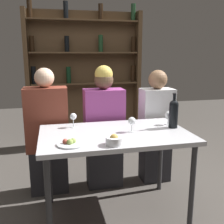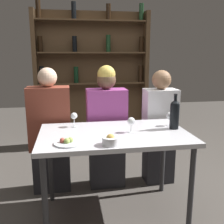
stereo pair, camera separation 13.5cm
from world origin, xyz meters
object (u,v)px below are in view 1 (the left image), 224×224
at_px(seated_person_center, 104,130).
at_px(wine_bottle, 174,112).
at_px(wine_glass_1, 132,121).
at_px(food_plate_0, 71,143).
at_px(wine_glass_0, 168,115).
at_px(seated_person_left, 48,136).
at_px(seated_person_right, 156,129).
at_px(snack_bowl, 114,140).
at_px(wine_glass_2, 73,117).

bearing_deg(seated_person_center, wine_bottle, -44.54).
distance_m(wine_glass_1, seated_person_center, 0.61).
xyz_separation_m(wine_bottle, seated_person_center, (-0.52, 0.51, -0.28)).
bearing_deg(food_plate_0, wine_glass_1, 21.85).
height_order(wine_bottle, food_plate_0, wine_bottle).
distance_m(wine_glass_0, food_plate_0, 0.98).
relative_size(wine_bottle, seated_person_left, 0.24).
bearing_deg(seated_person_left, seated_person_center, -0.00).
distance_m(wine_glass_0, seated_person_right, 0.49).
bearing_deg(seated_person_right, snack_bowl, -128.66).
height_order(wine_glass_1, snack_bowl, wine_glass_1).
xyz_separation_m(seated_person_left, seated_person_center, (0.57, -0.00, 0.02)).
bearing_deg(seated_person_center, wine_glass_2, -137.72).
height_order(wine_bottle, wine_glass_0, wine_bottle).
height_order(seated_person_center, seated_person_right, seated_person_center).
bearing_deg(food_plate_0, seated_person_right, 38.11).
bearing_deg(wine_bottle, wine_glass_2, 166.53).
relative_size(wine_bottle, seated_person_center, 0.24).
xyz_separation_m(wine_bottle, wine_glass_0, (0.00, 0.10, -0.05)).
bearing_deg(wine_glass_2, wine_bottle, -13.47).
height_order(wine_glass_1, seated_person_center, seated_person_center).
distance_m(wine_glass_2, seated_person_left, 0.46).
relative_size(wine_glass_2, food_plate_0, 0.62).
height_order(wine_bottle, wine_glass_2, wine_bottle).
height_order(food_plate_0, seated_person_left, seated_person_left).
distance_m(wine_glass_0, wine_glass_2, 0.86).
xyz_separation_m(seated_person_left, seated_person_right, (1.15, 0.00, -0.01)).
distance_m(food_plate_0, snack_bowl, 0.31).
bearing_deg(wine_glass_0, wine_glass_1, -160.30).
xyz_separation_m(wine_glass_2, food_plate_0, (-0.06, -0.45, -0.08)).
xyz_separation_m(wine_glass_2, seated_person_left, (-0.24, 0.31, -0.25)).
bearing_deg(wine_glass_1, wine_glass_0, 19.70).
xyz_separation_m(wine_glass_0, wine_glass_2, (-0.86, 0.11, 0.00)).
xyz_separation_m(snack_bowl, seated_person_center, (0.09, 0.83, -0.17)).
bearing_deg(seated_person_left, seated_person_right, 0.00).
bearing_deg(wine_glass_2, snack_bowl, -64.99).
relative_size(wine_glass_1, seated_person_left, 0.10).
bearing_deg(wine_glass_2, food_plate_0, -97.20).
xyz_separation_m(wine_glass_0, snack_bowl, (-0.61, -0.42, -0.05)).
height_order(food_plate_0, snack_bowl, snack_bowl).
distance_m(wine_glass_1, food_plate_0, 0.57).
xyz_separation_m(wine_bottle, wine_glass_1, (-0.39, -0.04, -0.05)).
bearing_deg(seated_person_left, snack_bowl, -59.92).
relative_size(wine_glass_0, wine_glass_2, 0.98).
relative_size(food_plate_0, seated_person_right, 0.17).
distance_m(wine_bottle, wine_glass_0, 0.11).
bearing_deg(wine_bottle, food_plate_0, -164.71).
bearing_deg(seated_person_center, wine_glass_0, -38.38).
height_order(wine_glass_0, seated_person_left, seated_person_left).
bearing_deg(seated_person_right, wine_glass_1, -129.15).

